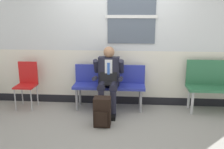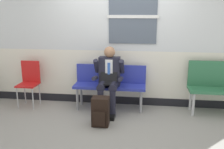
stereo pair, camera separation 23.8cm
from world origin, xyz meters
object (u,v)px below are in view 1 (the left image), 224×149
backpack (102,112)px  bench_with_person (109,82)px  bench_empty (215,83)px  person_seated (108,78)px  folding_chair (27,81)px

backpack → bench_with_person: bearing=87.0°
bench_with_person → bench_empty: bench_empty is taller
bench_with_person → backpack: 0.89m
person_seated → folding_chair: 1.64m
bench_empty → folding_chair: size_ratio=1.18×
bench_empty → backpack: 2.26m
person_seated → folding_chair: bearing=176.0°
bench_with_person → bench_empty: bearing=0.3°
bench_with_person → folding_chair: bearing=-177.2°
folding_chair → bench_empty: bearing=1.4°
bench_with_person → folding_chair: folding_chair is taller
person_seated → backpack: bearing=-93.9°
bench_with_person → folding_chair: (-1.63, -0.08, 0.02)m
bench_empty → folding_chair: 3.66m
bench_with_person → backpack: bearing=-93.0°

